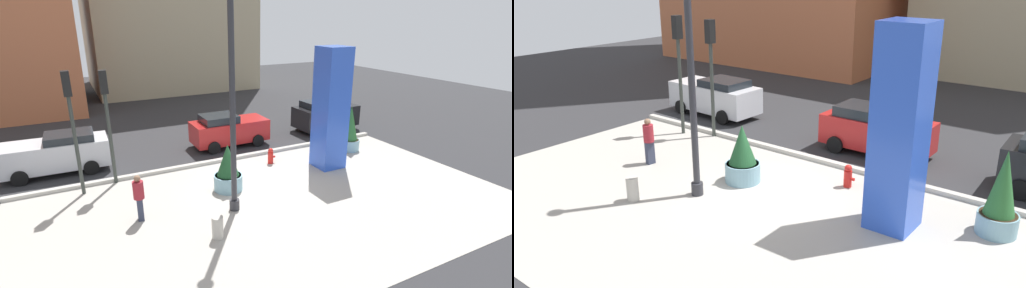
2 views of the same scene
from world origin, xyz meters
TOP-DOWN VIEW (x-y plane):
  - ground_plane at (0.00, 4.00)m, footprint 60.00×60.00m
  - plaza_pavement at (0.00, -2.00)m, footprint 18.00×10.00m
  - curb_strip at (0.00, 3.12)m, footprint 18.00×0.24m
  - lamp_post at (-1.45, -1.42)m, footprint 0.44×0.44m
  - art_pillar_blue at (4.08, 0.38)m, footprint 1.20×1.20m
  - potted_plant_by_pillar at (6.42, 1.62)m, footprint 1.04×1.04m
  - potted_plant_near_left at (-0.99, 0.18)m, footprint 1.14×1.14m
  - fire_hydrant at (1.91, 1.87)m, footprint 0.36×0.26m
  - concrete_bollard at (-2.67, -2.86)m, footprint 0.36×0.36m
  - traffic_light_far_side at (-4.90, 2.96)m, footprint 0.28×0.42m
  - traffic_light_corner at (-6.17, 2.46)m, footprint 0.28×0.42m
  - car_passing_lane at (-6.96, 5.29)m, footprint 4.44×2.08m
  - car_curb_east at (1.19, 5.16)m, footprint 3.99×1.94m
  - car_curb_west at (7.51, 5.14)m, footprint 3.88×2.17m
  - pedestrian_on_sidewalk at (-4.58, -0.61)m, footprint 0.41×0.41m

SIDE VIEW (x-z plane):
  - ground_plane at x=0.00m, z-range 0.00..0.00m
  - plaza_pavement at x=0.00m, z-range -0.01..0.01m
  - curb_strip at x=0.00m, z-range 0.00..0.16m
  - fire_hydrant at x=1.91m, z-range -0.01..0.74m
  - concrete_bollard at x=-2.67m, z-range 0.00..0.75m
  - potted_plant_near_left at x=-0.99m, z-range -0.12..1.80m
  - car_curb_east at x=1.19m, z-range 0.01..1.75m
  - car_passing_lane at x=-6.96m, z-range 0.03..1.78m
  - pedestrian_on_sidewalk at x=-4.58m, z-range 0.09..1.75m
  - car_curb_west at x=7.51m, z-range 0.02..1.84m
  - potted_plant_by_pillar at x=6.42m, z-range -0.15..2.17m
  - art_pillar_blue at x=4.08m, z-range 0.00..5.41m
  - traffic_light_far_side at x=-4.90m, z-range 0.80..5.47m
  - traffic_light_corner at x=-6.17m, z-range 0.82..5.61m
  - lamp_post at x=-1.45m, z-range -0.09..7.38m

